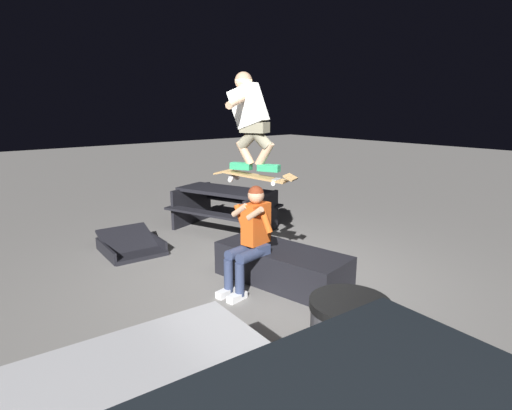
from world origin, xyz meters
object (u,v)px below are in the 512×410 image
at_px(ledge_box_main, 282,266).
at_px(kicker_ramp, 131,247).
at_px(skateboard, 255,176).
at_px(trash_bin, 347,357).
at_px(skater_airborne, 250,117).
at_px(person_sitting_on_ledge, 250,234).
at_px(picnic_table_back, 225,203).

bearing_deg(ledge_box_main, kicker_ramp, 23.03).
xyz_separation_m(skateboard, trash_bin, (-2.14, 0.91, -0.94)).
height_order(skater_airborne, trash_bin, skater_airborne).
height_order(skater_airborne, kicker_ramp, skater_airborne).
relative_size(person_sitting_on_ledge, skateboard, 1.27).
distance_m(person_sitting_on_ledge, trash_bin, 2.26).
bearing_deg(skater_airborne, picnic_table_back, -28.25).
height_order(kicker_ramp, trash_bin, trash_bin).
distance_m(ledge_box_main, skateboard, 1.22).
relative_size(kicker_ramp, picnic_table_back, 0.53).
relative_size(ledge_box_main, trash_bin, 1.93).
bearing_deg(ledge_box_main, skateboard, 66.60).
distance_m(person_sitting_on_ledge, kicker_ramp, 2.40).
bearing_deg(skater_airborne, ledge_box_main, -118.76).
distance_m(skater_airborne, picnic_table_back, 2.94).
xyz_separation_m(kicker_ramp, picnic_table_back, (0.04, -1.82, 0.44)).
bearing_deg(skater_airborne, skateboard, -154.93).
distance_m(person_sitting_on_ledge, skateboard, 0.70).
relative_size(skater_airborne, trash_bin, 1.26).
bearing_deg(trash_bin, ledge_box_main, -31.82).
height_order(ledge_box_main, trash_bin, trash_bin).
xyz_separation_m(skater_airborne, trash_bin, (-2.19, 0.88, -1.63)).
xyz_separation_m(ledge_box_main, trash_bin, (-1.99, 1.24, 0.23)).
bearing_deg(person_sitting_on_ledge, skateboard, -68.53).
bearing_deg(picnic_table_back, person_sitting_on_ledge, 151.25).
bearing_deg(trash_bin, skateboard, -23.05).
distance_m(ledge_box_main, skater_airborne, 1.90).
bearing_deg(trash_bin, skater_airborne, -22.03).
distance_m(person_sitting_on_ledge, picnic_table_back, 2.61).
bearing_deg(picnic_table_back, ledge_box_main, 160.93).
bearing_deg(kicker_ramp, skateboard, -163.12).
bearing_deg(ledge_box_main, person_sitting_on_ledge, 76.39).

